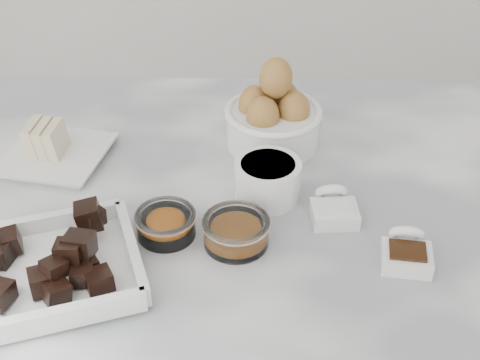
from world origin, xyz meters
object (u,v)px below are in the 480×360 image
sugar_ramekin (268,179)px  zest_bowl (166,223)px  butter_plate (54,149)px  chocolate_dish (37,267)px  salt_spoon (334,208)px  egg_bowl (273,117)px  vanilla_spoon (406,252)px  honey_bowl (236,231)px

sugar_ramekin → zest_bowl: 0.16m
butter_plate → sugar_ramekin: butter_plate is taller
chocolate_dish → zest_bowl: (0.14, 0.09, -0.01)m
butter_plate → salt_spoon: (0.40, -0.13, -0.00)m
egg_bowl → vanilla_spoon: bearing=-59.2°
butter_plate → zest_bowl: 0.25m
zest_bowl → vanilla_spoon: (0.30, -0.04, -0.00)m
egg_bowl → zest_bowl: 0.27m
butter_plate → salt_spoon: butter_plate is taller
vanilla_spoon → egg_bowl: bearing=120.8°
egg_bowl → vanilla_spoon: (0.16, -0.27, -0.03)m
chocolate_dish → salt_spoon: (0.36, 0.13, -0.01)m
chocolate_dish → salt_spoon: bearing=20.3°
sugar_ramekin → egg_bowl: (0.01, 0.14, 0.02)m
sugar_ramekin → butter_plate: bearing=165.4°
egg_bowl → vanilla_spoon: egg_bowl is taller
sugar_ramekin → salt_spoon: sugar_ramekin is taller
egg_bowl → zest_bowl: size_ratio=1.88×
sugar_ramekin → chocolate_dish: bearing=-146.8°
butter_plate → honey_bowl: (0.28, -0.18, 0.00)m
honey_bowl → zest_bowl: bearing=170.9°
butter_plate → sugar_ramekin: size_ratio=1.82×
salt_spoon → chocolate_dish: bearing=-159.7°
honey_bowl → sugar_ramekin: bearing=68.0°
vanilla_spoon → honey_bowl: bearing=172.3°
sugar_ramekin → zest_bowl: size_ratio=1.15×
butter_plate → zest_bowl: (0.19, -0.17, -0.00)m
salt_spoon → butter_plate: bearing=162.6°
honey_bowl → salt_spoon: salt_spoon is taller
zest_bowl → salt_spoon: (0.22, 0.04, -0.00)m
honey_bowl → butter_plate: bearing=146.6°
butter_plate → salt_spoon: 0.42m
chocolate_dish → egg_bowl: bearing=48.4°
honey_bowl → zest_bowl: (-0.09, 0.01, -0.00)m
egg_bowl → butter_plate: bearing=-170.2°
honey_bowl → vanilla_spoon: vanilla_spoon is taller
chocolate_dish → egg_bowl: egg_bowl is taller
chocolate_dish → egg_bowl: (0.28, 0.32, 0.02)m
zest_bowl → salt_spoon: bearing=10.6°
honey_bowl → zest_bowl: honey_bowl is taller
chocolate_dish → butter_plate: bearing=100.1°
sugar_ramekin → vanilla_spoon: bearing=-37.2°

